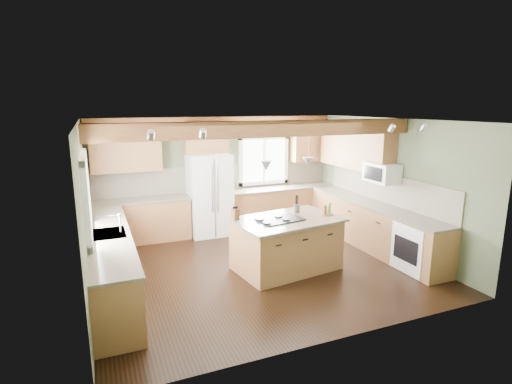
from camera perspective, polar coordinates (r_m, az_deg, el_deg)
name	(u,v)px	position (r m, az deg, el deg)	size (l,w,h in m)	color
floor	(259,266)	(7.34, 0.45, -10.51)	(5.60, 5.60, 0.00)	black
ceiling	(259,120)	(6.77, 0.49, 10.23)	(5.60, 5.60, 0.00)	silver
wall_back	(217,173)	(9.25, -5.56, 2.65)	(5.60, 5.60, 0.00)	#4E543C
wall_left	(85,212)	(6.42, -23.25, -2.65)	(5.00, 5.00, 0.00)	#4E543C
wall_right	(388,184)	(8.41, 18.35, 1.09)	(5.00, 5.00, 0.00)	#4E543C
ceiling_beam	(266,129)	(6.51, 1.48, 8.99)	(5.55, 0.26, 0.26)	#512C17
soffit_trim	(217,119)	(9.03, -5.54, 10.33)	(5.55, 0.20, 0.10)	#512C17
backsplash_back	(217,177)	(9.25, -5.52, 2.09)	(5.58, 0.03, 0.58)	brown
backsplash_right	(385,188)	(8.45, 18.01, 0.55)	(0.03, 3.70, 0.58)	brown
base_cab_back_left	(141,221)	(8.81, -16.10, -4.03)	(2.02, 0.60, 0.88)	brown
counter_back_left	(140,200)	(8.69, -16.28, -1.11)	(2.06, 0.64, 0.04)	#484235
base_cab_back_right	(281,206)	(9.69, 3.53, -2.07)	(2.62, 0.60, 0.88)	brown
counter_back_right	(281,188)	(9.58, 3.57, 0.59)	(2.66, 0.64, 0.04)	#484235
base_cab_left	(111,262)	(6.73, -20.03, -9.43)	(0.60, 3.70, 0.88)	brown
counter_left	(108,234)	(6.58, -20.33, -5.70)	(0.64, 3.74, 0.04)	#484235
base_cab_right	(372,226)	(8.46, 16.18, -4.71)	(0.60, 3.70, 0.88)	brown
counter_right	(373,204)	(8.34, 16.37, -1.68)	(0.64, 3.74, 0.04)	#484235
upper_cab_back_left	(126,150)	(8.63, -18.12, 5.76)	(1.40, 0.35, 0.90)	brown
upper_cab_over_fridge	(206,137)	(8.89, -7.21, 7.75)	(0.96, 0.35, 0.70)	brown
upper_cab_right	(355,148)	(8.90, 14.00, 6.19)	(0.35, 2.20, 0.90)	brown
upper_cab_back_corner	(309,142)	(9.91, 7.58, 7.04)	(0.90, 0.35, 0.90)	brown
window_left	(85,195)	(6.42, -23.26, -0.37)	(0.04, 1.60, 1.05)	white
window_back	(263,160)	(9.58, 1.05, 4.56)	(1.10, 0.04, 1.00)	white
sink	(108,234)	(6.58, -20.33, -5.66)	(0.50, 0.65, 0.03)	#262628
faucet	(120,224)	(6.54, -18.85, -4.32)	(0.02, 0.02, 0.28)	#B2B2B7
dishwasher	(117,300)	(5.54, -19.25, -14.32)	(0.60, 0.60, 0.84)	white
oven	(419,247)	(7.54, 22.28, -7.34)	(0.60, 0.72, 0.84)	white
microwave	(382,173)	(8.19, 17.52, 2.64)	(0.40, 0.70, 0.38)	white
pendant_left	(266,166)	(6.50, 1.46, 3.76)	(0.18, 0.18, 0.16)	#B2B2B7
pendant_right	(308,162)	(7.00, 7.46, 4.27)	(0.18, 0.18, 0.16)	#B2B2B7
refrigerator	(210,195)	(8.89, -6.65, -0.41)	(0.90, 0.74, 1.80)	white
island	(286,245)	(7.09, 4.37, -7.56)	(1.72, 1.05, 0.88)	brown
island_top	(287,220)	(6.95, 4.43, -3.99)	(1.84, 1.17, 0.04)	#484235
cooktop	(280,219)	(6.86, 3.45, -3.93)	(0.75, 0.50, 0.02)	black
knife_block	(235,214)	(6.84, -2.99, -3.22)	(0.12, 0.09, 0.19)	brown
utensil_crock	(297,208)	(7.35, 5.84, -2.35)	(0.11, 0.11, 0.15)	#3A312E
bottle_tray	(327,209)	(7.27, 10.14, -2.41)	(0.23, 0.23, 0.21)	#59351A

